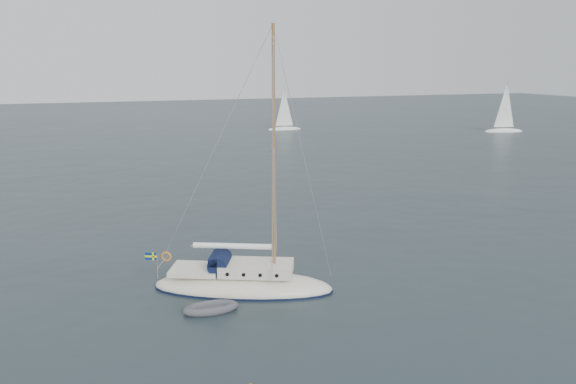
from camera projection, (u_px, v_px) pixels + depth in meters
name	position (u px, v px, depth m)	size (l,w,h in m)	color
ground	(274.00, 281.00, 29.18)	(300.00, 300.00, 0.00)	black
sailboat	(243.00, 271.00, 27.85)	(9.43, 2.82, 13.42)	#EAE5C9
dinghy	(211.00, 308.00, 25.58)	(2.57, 1.16, 0.37)	#46464A
distant_yacht_c	(284.00, 110.00, 95.24)	(5.79, 3.09, 7.68)	white
distant_yacht_b	(505.00, 109.00, 92.17)	(6.62, 3.53, 8.77)	white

